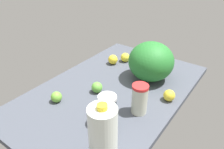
{
  "coord_description": "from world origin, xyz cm",
  "views": [
    {
      "loc": [
        -86.23,
        -62.3,
        75.15
      ],
      "look_at": [
        0.0,
        0.0,
        13.0
      ],
      "focal_mm": 35.0,
      "sensor_mm": 36.0,
      "label": 1
    }
  ],
  "objects_px": {
    "lemon_near_front": "(169,95)",
    "lime_far_back": "(56,97)",
    "watermelon": "(151,61)",
    "lemon_loose": "(125,57)",
    "tumbler_cup": "(140,99)",
    "milk_jug": "(103,136)",
    "lime_beside_bowl": "(97,87)",
    "shaker_bottle": "(107,110)",
    "lemon_by_jug": "(113,60)"
  },
  "relations": [
    {
      "from": "tumbler_cup",
      "to": "lemon_by_jug",
      "type": "xyz_separation_m",
      "value": [
        0.35,
        0.41,
        -0.05
      ]
    },
    {
      "from": "shaker_bottle",
      "to": "tumbler_cup",
      "type": "relative_size",
      "value": 0.97
    },
    {
      "from": "watermelon",
      "to": "lemon_loose",
      "type": "bearing_deg",
      "value": 66.63
    },
    {
      "from": "watermelon",
      "to": "tumbler_cup",
      "type": "distance_m",
      "value": 0.35
    },
    {
      "from": "lemon_by_jug",
      "to": "lemon_near_front",
      "type": "bearing_deg",
      "value": -109.09
    },
    {
      "from": "shaker_bottle",
      "to": "lemon_by_jug",
      "type": "xyz_separation_m",
      "value": [
        0.51,
        0.33,
        -0.04
      ]
    },
    {
      "from": "lime_far_back",
      "to": "lemon_loose",
      "type": "bearing_deg",
      "value": -3.56
    },
    {
      "from": "watermelon",
      "to": "lemon_near_front",
      "type": "relative_size",
      "value": 4.4
    },
    {
      "from": "lemon_near_front",
      "to": "lime_beside_bowl",
      "type": "height_order",
      "value": "same"
    },
    {
      "from": "lime_beside_bowl",
      "to": "shaker_bottle",
      "type": "bearing_deg",
      "value": -129.95
    },
    {
      "from": "tumbler_cup",
      "to": "lemon_near_front",
      "type": "height_order",
      "value": "tumbler_cup"
    },
    {
      "from": "lime_far_back",
      "to": "lemon_near_front",
      "type": "bearing_deg",
      "value": -53.1
    },
    {
      "from": "tumbler_cup",
      "to": "lime_beside_bowl",
      "type": "relative_size",
      "value": 2.53
    },
    {
      "from": "watermelon",
      "to": "lemon_near_front",
      "type": "bearing_deg",
      "value": -127.11
    },
    {
      "from": "milk_jug",
      "to": "shaker_bottle",
      "type": "distance_m",
      "value": 0.21
    },
    {
      "from": "milk_jug",
      "to": "tumbler_cup",
      "type": "xyz_separation_m",
      "value": [
        0.33,
        0.03,
        -0.05
      ]
    },
    {
      "from": "lemon_by_jug",
      "to": "lemon_loose",
      "type": "relative_size",
      "value": 1.03
    },
    {
      "from": "milk_jug",
      "to": "tumbler_cup",
      "type": "relative_size",
      "value": 1.7
    },
    {
      "from": "shaker_bottle",
      "to": "lime_far_back",
      "type": "distance_m",
      "value": 0.33
    },
    {
      "from": "lime_beside_bowl",
      "to": "lemon_loose",
      "type": "relative_size",
      "value": 0.96
    },
    {
      "from": "milk_jug",
      "to": "lemon_loose",
      "type": "relative_size",
      "value": 4.12
    },
    {
      "from": "lime_beside_bowl",
      "to": "lime_far_back",
      "type": "xyz_separation_m",
      "value": [
        -0.2,
        0.12,
        -0.0
      ]
    },
    {
      "from": "milk_jug",
      "to": "watermelon",
      "type": "bearing_deg",
      "value": 12.06
    },
    {
      "from": "lemon_by_jug",
      "to": "watermelon",
      "type": "bearing_deg",
      "value": -95.01
    },
    {
      "from": "lime_far_back",
      "to": "tumbler_cup",
      "type": "bearing_deg",
      "value": -65.37
    },
    {
      "from": "milk_jug",
      "to": "shaker_bottle",
      "type": "height_order",
      "value": "milk_jug"
    },
    {
      "from": "lemon_loose",
      "to": "shaker_bottle",
      "type": "bearing_deg",
      "value": -154.41
    },
    {
      "from": "watermelon",
      "to": "lemon_by_jug",
      "type": "bearing_deg",
      "value": 84.99
    },
    {
      "from": "watermelon",
      "to": "lemon_loose",
      "type": "relative_size",
      "value": 4.22
    },
    {
      "from": "watermelon",
      "to": "lemon_near_front",
      "type": "height_order",
      "value": "watermelon"
    },
    {
      "from": "shaker_bottle",
      "to": "lemon_by_jug",
      "type": "height_order",
      "value": "shaker_bottle"
    },
    {
      "from": "shaker_bottle",
      "to": "lemon_loose",
      "type": "xyz_separation_m",
      "value": [
        0.59,
        0.28,
        -0.04
      ]
    },
    {
      "from": "tumbler_cup",
      "to": "lime_far_back",
      "type": "xyz_separation_m",
      "value": [
        -0.18,
        0.4,
        -0.05
      ]
    },
    {
      "from": "watermelon",
      "to": "lime_far_back",
      "type": "bearing_deg",
      "value": 150.09
    },
    {
      "from": "lemon_loose",
      "to": "lime_far_back",
      "type": "xyz_separation_m",
      "value": [
        -0.62,
        0.04,
        -0.0
      ]
    },
    {
      "from": "shaker_bottle",
      "to": "lemon_loose",
      "type": "bearing_deg",
      "value": 25.59
    },
    {
      "from": "lemon_near_front",
      "to": "lime_far_back",
      "type": "height_order",
      "value": "lemon_near_front"
    },
    {
      "from": "tumbler_cup",
      "to": "lime_beside_bowl",
      "type": "height_order",
      "value": "tumbler_cup"
    },
    {
      "from": "shaker_bottle",
      "to": "lime_beside_bowl",
      "type": "distance_m",
      "value": 0.27
    },
    {
      "from": "lime_beside_bowl",
      "to": "lemon_by_jug",
      "type": "distance_m",
      "value": 0.36
    },
    {
      "from": "lime_beside_bowl",
      "to": "lemon_loose",
      "type": "xyz_separation_m",
      "value": [
        0.42,
        0.08,
        0.0
      ]
    },
    {
      "from": "lemon_loose",
      "to": "lime_far_back",
      "type": "relative_size",
      "value": 1.11
    },
    {
      "from": "lime_beside_bowl",
      "to": "lemon_loose",
      "type": "distance_m",
      "value": 0.43
    },
    {
      "from": "milk_jug",
      "to": "lime_beside_bowl",
      "type": "xyz_separation_m",
      "value": [
        0.34,
        0.31,
        -0.1
      ]
    },
    {
      "from": "lemon_by_jug",
      "to": "lemon_loose",
      "type": "distance_m",
      "value": 0.1
    },
    {
      "from": "watermelon",
      "to": "lemon_near_front",
      "type": "distance_m",
      "value": 0.26
    },
    {
      "from": "milk_jug",
      "to": "lime_far_back",
      "type": "bearing_deg",
      "value": 71.23
    },
    {
      "from": "shaker_bottle",
      "to": "lemon_loose",
      "type": "height_order",
      "value": "shaker_bottle"
    },
    {
      "from": "lemon_near_front",
      "to": "lemon_by_jug",
      "type": "distance_m",
      "value": 0.53
    },
    {
      "from": "milk_jug",
      "to": "lime_beside_bowl",
      "type": "height_order",
      "value": "milk_jug"
    }
  ]
}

